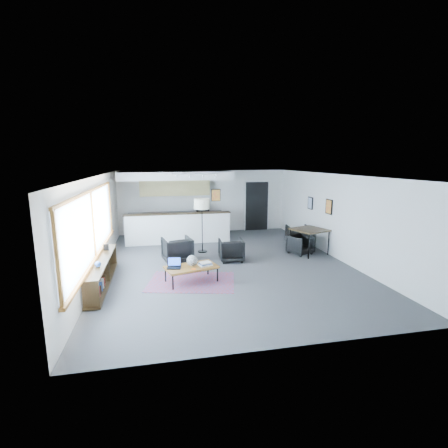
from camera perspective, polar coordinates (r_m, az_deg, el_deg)
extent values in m
cube|color=#464648|center=(9.69, 0.29, -7.00)|extent=(7.00, 9.00, 0.01)
cube|color=white|center=(9.21, 0.30, 8.61)|extent=(7.00, 9.00, 0.01)
cube|color=silver|center=(13.75, -3.58, 3.97)|extent=(7.00, 0.01, 2.60)
cube|color=silver|center=(5.18, 10.72, -8.38)|extent=(7.00, 0.01, 2.60)
cube|color=silver|center=(9.31, -21.33, -0.23)|extent=(0.01, 9.00, 2.60)
cube|color=silver|center=(10.64, 19.11, 1.27)|extent=(0.01, 9.00, 2.60)
cube|color=#8CBFFF|center=(8.40, -22.19, -0.07)|extent=(0.02, 5.80, 1.55)
cube|color=brown|center=(8.57, -21.60, -5.31)|extent=(0.10, 5.95, 0.06)
cube|color=brown|center=(8.29, -22.45, 5.37)|extent=(0.06, 5.95, 0.06)
cube|color=brown|center=(5.64, -27.23, -5.68)|extent=(0.06, 0.06, 1.60)
cube|color=brown|center=(8.39, -22.05, -0.06)|extent=(0.06, 0.06, 1.60)
cube|color=brown|center=(11.22, -19.46, 2.76)|extent=(0.06, 0.06, 1.60)
cube|color=#302110|center=(8.47, -20.73, -6.00)|extent=(0.35, 3.00, 0.05)
cube|color=#302110|center=(8.65, -20.47, -9.61)|extent=(0.35, 3.00, 0.05)
cube|color=#302110|center=(7.22, -22.37, -11.54)|extent=(0.33, 0.04, 0.55)
cube|color=#302110|center=(8.56, -20.60, -7.86)|extent=(0.33, 0.04, 0.55)
cube|color=#302110|center=(9.93, -19.34, -5.17)|extent=(0.33, 0.04, 0.55)
cube|color=#3359A5|center=(7.42, -22.06, -12.21)|extent=(0.18, 0.04, 0.20)
cube|color=silver|center=(7.57, -21.84, -11.64)|extent=(0.18, 0.04, 0.22)
cube|color=maroon|center=(7.72, -21.62, -11.09)|extent=(0.18, 0.04, 0.24)
cube|color=#302110|center=(7.88, -21.40, -10.76)|extent=(0.18, 0.04, 0.20)
cube|color=#3359A5|center=(8.03, -21.20, -10.25)|extent=(0.18, 0.04, 0.22)
cube|color=silver|center=(8.19, -21.02, -9.76)|extent=(0.18, 0.04, 0.24)
cube|color=maroon|center=(8.35, -20.82, -9.48)|extent=(0.18, 0.04, 0.20)
cube|color=#302110|center=(8.51, -20.65, -9.02)|extent=(0.18, 0.04, 0.22)
cube|color=#3359A5|center=(8.66, -20.48, -8.57)|extent=(0.18, 0.03, 0.24)
cube|color=silver|center=(8.83, -20.30, -8.33)|extent=(0.18, 0.03, 0.20)
cube|color=maroon|center=(8.98, -20.15, -7.91)|extent=(0.18, 0.03, 0.22)
cube|color=#302110|center=(9.14, -20.00, -7.51)|extent=(0.18, 0.04, 0.24)
cube|color=black|center=(9.21, -20.02, -3.87)|extent=(0.14, 0.02, 0.18)
sphere|color=#264C99|center=(7.88, -21.31, -6.60)|extent=(0.14, 0.14, 0.14)
cube|color=white|center=(11.98, -8.01, -0.82)|extent=(3.80, 0.25, 1.10)
cube|color=#302110|center=(11.88, -8.08, 1.82)|extent=(3.85, 0.32, 0.04)
cube|color=white|center=(13.42, -8.40, 0.02)|extent=(3.80, 0.60, 0.90)
cube|color=#2D2D2D|center=(13.34, -8.45, 1.96)|extent=(3.82, 0.62, 0.04)
cube|color=tan|center=(13.37, -8.62, 6.47)|extent=(2.80, 0.35, 0.70)
cube|color=white|center=(12.64, -8.51, 8.48)|extent=(4.20, 1.80, 0.30)
cube|color=black|center=(11.97, -1.44, 5.09)|extent=(0.35, 0.03, 0.45)
cube|color=orange|center=(11.96, -1.43, 5.08)|extent=(0.30, 0.01, 0.40)
cube|color=black|center=(14.20, 5.72, 3.15)|extent=(1.00, 0.12, 2.10)
cube|color=white|center=(14.07, 3.69, 3.11)|extent=(0.06, 0.10, 2.10)
cube|color=white|center=(14.37, 7.70, 3.20)|extent=(0.06, 0.10, 2.10)
cube|color=white|center=(14.10, 5.80, 7.47)|extent=(1.10, 0.10, 0.06)
cube|color=silver|center=(11.29, -5.04, 8.81)|extent=(1.60, 0.04, 0.04)
cylinder|color=silver|center=(11.24, -8.37, 8.32)|extent=(0.07, 0.07, 0.09)
cylinder|color=silver|center=(11.27, -6.06, 8.38)|extent=(0.07, 0.07, 0.09)
cylinder|color=silver|center=(11.33, -3.77, 8.43)|extent=(0.07, 0.07, 0.09)
cylinder|color=silver|center=(11.40, -1.50, 8.47)|extent=(0.07, 0.07, 0.09)
cube|color=black|center=(10.93, 17.97, 2.91)|extent=(0.03, 0.38, 0.48)
cube|color=orange|center=(10.92, 17.90, 2.91)|extent=(0.00, 0.32, 0.42)
cube|color=black|center=(12.07, 14.94, 3.57)|extent=(0.03, 0.34, 0.44)
cube|color=#859FC5|center=(12.06, 14.88, 3.57)|extent=(0.00, 0.28, 0.38)
cube|color=#683751|center=(8.34, -5.72, -10.05)|extent=(2.40, 1.90, 0.01)
cube|color=brown|center=(8.21, -5.77, -7.56)|extent=(1.40, 0.99, 0.05)
cube|color=black|center=(7.83, -8.98, -10.16)|extent=(0.04, 0.04, 0.37)
cube|color=black|center=(8.36, -10.26, -8.82)|extent=(0.04, 0.04, 0.37)
cube|color=black|center=(8.24, -1.17, -8.93)|extent=(0.04, 0.04, 0.37)
cube|color=black|center=(8.74, -2.86, -7.75)|extent=(0.04, 0.04, 0.37)
cube|color=black|center=(7.96, -4.99, -8.37)|extent=(1.17, 0.35, 0.03)
cube|color=black|center=(8.47, -6.49, -7.17)|extent=(1.17, 0.35, 0.03)
cube|color=black|center=(8.12, -8.78, -7.60)|extent=(0.37, 0.29, 0.02)
cube|color=black|center=(8.19, -8.72, -6.53)|extent=(0.34, 0.11, 0.22)
cube|color=blue|center=(8.19, -8.72, -6.54)|extent=(0.31, 0.09, 0.19)
sphere|color=gray|center=(8.18, -5.64, -6.43)|extent=(0.27, 0.27, 0.27)
cube|color=silver|center=(8.22, -3.32, -7.16)|extent=(0.37, 0.33, 0.04)
cube|color=#3359A5|center=(8.21, -3.33, -6.94)|extent=(0.34, 0.30, 0.03)
cube|color=silver|center=(8.18, -3.33, -6.79)|extent=(0.31, 0.28, 0.03)
cube|color=#E5590C|center=(7.98, -5.39, -7.90)|extent=(0.12, 0.12, 0.01)
imported|color=black|center=(9.81, -8.23, -4.31)|extent=(0.94, 0.90, 0.83)
imported|color=black|center=(9.87, 1.27, -4.41)|extent=(0.75, 0.71, 0.73)
cylinder|color=black|center=(10.91, -3.80, -4.81)|extent=(0.40, 0.40, 0.03)
cylinder|color=black|center=(10.73, -3.85, -0.87)|extent=(0.03, 0.03, 1.51)
cylinder|color=#ECE6C2|center=(10.59, -3.91, 3.57)|extent=(0.66, 0.66, 0.34)
cube|color=#302110|center=(10.87, 14.80, -0.97)|extent=(1.24, 1.24, 0.04)
cylinder|color=black|center=(10.37, 14.71, -3.88)|extent=(0.06, 0.06, 0.78)
cylinder|color=black|center=(10.97, 11.49, -2.92)|extent=(0.06, 0.06, 0.78)
cylinder|color=black|center=(10.99, 17.89, -3.21)|extent=(0.06, 0.06, 0.78)
cylinder|color=black|center=(11.56, 14.68, -2.34)|extent=(0.06, 0.06, 0.78)
imported|color=black|center=(10.86, 13.33, -3.67)|extent=(0.73, 0.72, 0.58)
imported|color=black|center=(11.96, 12.92, -2.07)|extent=(0.73, 0.69, 0.67)
imported|color=black|center=(13.41, -3.84, 2.95)|extent=(0.53, 0.32, 0.35)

